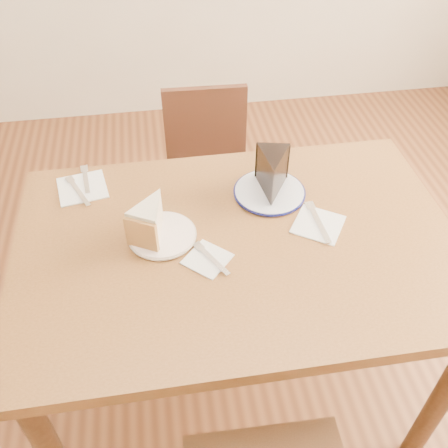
# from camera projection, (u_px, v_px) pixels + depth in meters

# --- Properties ---
(ground) EXTENTS (4.00, 4.00, 0.00)m
(ground) POSITION_uv_depth(u_px,v_px,m) (234.00, 382.00, 1.86)
(ground) COLOR #432212
(ground) RESTS_ON ground
(table) EXTENTS (1.20, 0.80, 0.75)m
(table) POSITION_uv_depth(u_px,v_px,m) (237.00, 265.00, 1.41)
(table) COLOR #4D2E15
(table) RESTS_ON ground
(chair_far) EXTENTS (0.40, 0.40, 0.79)m
(chair_far) POSITION_uv_depth(u_px,v_px,m) (209.00, 180.00, 2.03)
(chair_far) COLOR black
(chair_far) RESTS_ON ground
(plate_cream) EXTENTS (0.18, 0.18, 0.01)m
(plate_cream) POSITION_uv_depth(u_px,v_px,m) (162.00, 235.00, 1.35)
(plate_cream) COLOR white
(plate_cream) RESTS_ON table
(plate_navy) EXTENTS (0.20, 0.20, 0.01)m
(plate_navy) POSITION_uv_depth(u_px,v_px,m) (269.00, 192.00, 1.48)
(plate_navy) COLOR white
(plate_navy) RESTS_ON table
(carrot_cake) EXTENTS (0.13, 0.15, 0.09)m
(carrot_cake) POSITION_uv_depth(u_px,v_px,m) (152.00, 219.00, 1.32)
(carrot_cake) COLOR white
(carrot_cake) RESTS_ON plate_cream
(chocolate_cake) EXTENTS (0.12, 0.15, 0.11)m
(chocolate_cake) POSITION_uv_depth(u_px,v_px,m) (272.00, 176.00, 1.44)
(chocolate_cake) COLOR black
(chocolate_cake) RESTS_ON plate_navy
(napkin_cream) EXTENTS (0.15, 0.15, 0.00)m
(napkin_cream) POSITION_uv_depth(u_px,v_px,m) (207.00, 259.00, 1.29)
(napkin_cream) COLOR white
(napkin_cream) RESTS_ON table
(napkin_navy) EXTENTS (0.18, 0.18, 0.00)m
(napkin_navy) POSITION_uv_depth(u_px,v_px,m) (318.00, 224.00, 1.39)
(napkin_navy) COLOR white
(napkin_navy) RESTS_ON table
(napkin_spare) EXTENTS (0.16, 0.16, 0.00)m
(napkin_spare) POSITION_uv_depth(u_px,v_px,m) (82.00, 188.00, 1.50)
(napkin_spare) COLOR white
(napkin_spare) RESTS_ON table
(fork_cream) EXTENTS (0.08, 0.13, 0.00)m
(fork_cream) POSITION_uv_depth(u_px,v_px,m) (212.00, 259.00, 1.29)
(fork_cream) COLOR silver
(fork_cream) RESTS_ON napkin_cream
(knife_navy) EXTENTS (0.02, 0.17, 0.00)m
(knife_navy) POSITION_uv_depth(u_px,v_px,m) (319.00, 222.00, 1.39)
(knife_navy) COLOR silver
(knife_navy) RESTS_ON napkin_navy
(fork_spare) EXTENTS (0.03, 0.14, 0.00)m
(fork_spare) POSITION_uv_depth(u_px,v_px,m) (86.00, 179.00, 1.53)
(fork_spare) COLOR white
(fork_spare) RESTS_ON napkin_spare
(knife_spare) EXTENTS (0.08, 0.15, 0.00)m
(knife_spare) POSITION_uv_depth(u_px,v_px,m) (78.00, 191.00, 1.49)
(knife_spare) COLOR silver
(knife_spare) RESTS_ON napkin_spare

